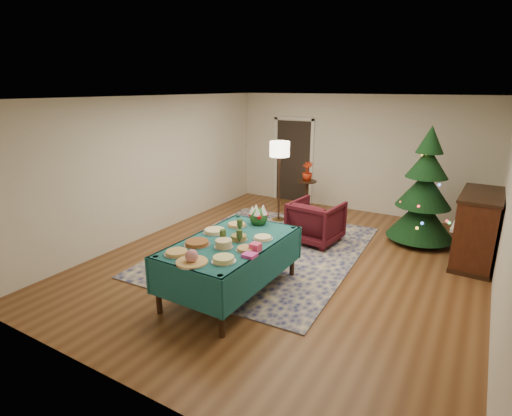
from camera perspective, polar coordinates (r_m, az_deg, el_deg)
The scene contains 26 objects.
room_shell at distance 6.45m, azimuth 5.09°, elevation 3.37°, with size 7.00×7.00×7.00m.
doorway at distance 10.26m, azimuth 5.36°, elevation 7.00°, with size 1.08×0.04×2.16m.
rug at distance 7.30m, azimuth 1.21°, elevation -6.02°, with size 3.20×4.20×0.02m, color navy.
buffet_table at distance 5.64m, azimuth -3.62°, elevation -6.20°, with size 1.25×2.09×0.81m.
platter_0 at distance 5.22m, azimuth -11.27°, elevation -6.29°, with size 0.32×0.32×0.05m.
platter_1 at distance 4.93m, azimuth -9.18°, elevation -7.08°, with size 0.40×0.40×0.17m.
platter_2 at distance 4.93m, azimuth -4.65°, elevation -7.32°, with size 0.31×0.31×0.07m.
platter_3 at distance 5.47m, azimuth -8.43°, elevation -4.98°, with size 0.37×0.37×0.06m.
platter_4 at distance 5.33m, azimuth -4.64°, elevation -5.13°, with size 0.26×0.26×0.11m.
platter_5 at distance 5.24m, azimuth -1.38°, elevation -5.87°, with size 0.28×0.28×0.05m.
platter_6 at distance 5.88m, azimuth -5.94°, elevation -3.30°, with size 0.34×0.34×0.06m.
platter_7 at distance 5.57m, azimuth -2.48°, elevation -4.28°, with size 0.25×0.25×0.08m.
platter_8 at distance 5.61m, azimuth 0.98°, elevation -4.29°, with size 0.28×0.28×0.05m.
platter_9 at distance 6.13m, azimuth -2.76°, elevation -2.42°, with size 0.30×0.30×0.05m.
goblet_0 at distance 5.87m, azimuth -2.33°, elevation -2.48°, with size 0.09×0.09×0.19m.
goblet_1 at distance 5.45m, azimuth -2.38°, elevation -4.04°, with size 0.09×0.09×0.19m.
goblet_2 at distance 5.47m, azimuth -4.73°, elevation -4.01°, with size 0.09×0.09×0.19m.
napkin_stack at distance 5.05m, azimuth -0.92°, elevation -6.75°, with size 0.16×0.16×0.04m, color #DA3CA8.
gift_box at distance 5.21m, azimuth -0.08°, elevation -5.62°, with size 0.13×0.13×0.11m, color #F24378.
centerpiece at distance 6.18m, azimuth 0.37°, elevation -1.07°, with size 0.29×0.29×0.33m.
armchair at distance 7.62m, azimuth 8.55°, elevation -1.68°, with size 0.87×0.81×0.89m, color #420E16.
floor_lamp at distance 8.55m, azimuth 3.39°, elevation 7.71°, with size 0.43×0.43×1.75m.
side_table at distance 9.38m, azimuth 7.22°, elevation 1.51°, with size 0.44×0.44×0.78m.
potted_plant at distance 9.25m, azimuth 7.34°, elevation 4.64°, with size 0.24×0.43×0.24m, color #9D210B.
christmas_tree at distance 8.02m, azimuth 22.90°, elevation 2.14°, with size 1.42×1.42×2.21m.
piano at distance 7.58m, azimuth 29.03°, elevation -2.66°, with size 0.71×1.42×1.21m.
Camera 1 is at (2.66, -5.68, 2.86)m, focal length 28.00 mm.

